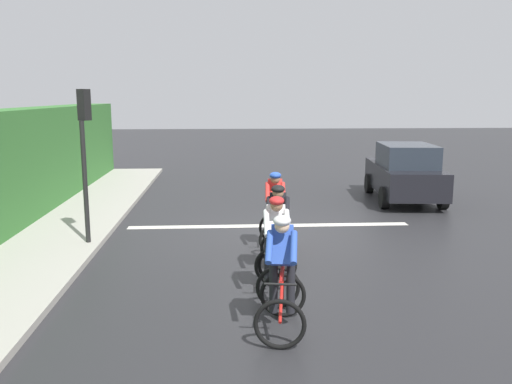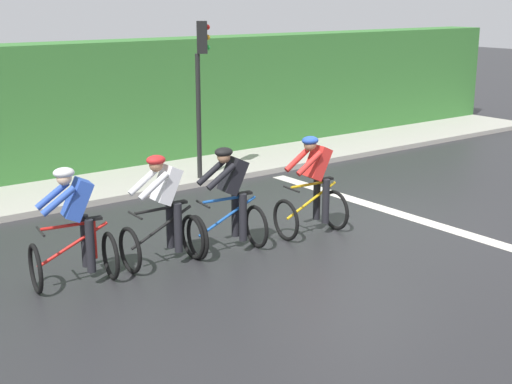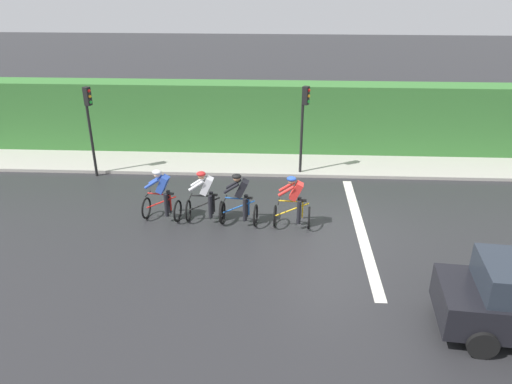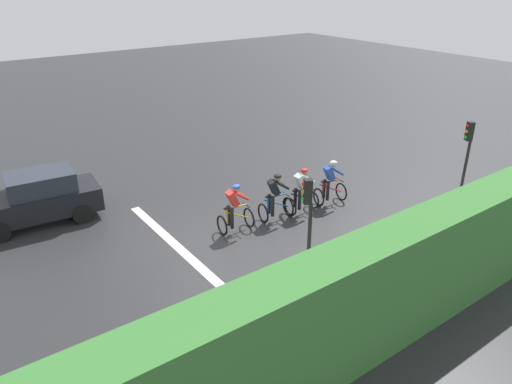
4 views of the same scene
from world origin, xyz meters
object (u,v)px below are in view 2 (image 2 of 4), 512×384
object	(u,v)px
cyclist_fourth	(314,188)
traffic_light_near_crossing	(201,77)
cyclist_lead	(75,229)
cyclist_second	(164,213)
cyclist_mid	(230,203)

from	to	relation	value
cyclist_fourth	traffic_light_near_crossing	distance (m)	4.21
cyclist_lead	cyclist_second	bearing A→B (deg)	-92.13
cyclist_fourth	cyclist_mid	bearing A→B (deg)	86.36
cyclist_mid	cyclist_second	bearing A→B (deg)	82.65
cyclist_mid	traffic_light_near_crossing	xyz separation A→B (m)	(3.84, -1.99, 1.43)
cyclist_lead	cyclist_second	distance (m)	1.34
traffic_light_near_crossing	cyclist_mid	bearing A→B (deg)	152.59
cyclist_mid	cyclist_lead	bearing A→B (deg)	85.55
cyclist_second	traffic_light_near_crossing	size ratio (longest dim) A/B	0.50
cyclist_lead	cyclist_mid	distance (m)	2.41
traffic_light_near_crossing	cyclist_fourth	bearing A→B (deg)	174.34
cyclist_second	cyclist_mid	bearing A→B (deg)	-97.35
cyclist_lead	cyclist_second	size ratio (longest dim) A/B	1.00
cyclist_lead	cyclist_fourth	bearing A→B (deg)	-94.13
cyclist_second	cyclist_fourth	bearing A→B (deg)	-95.13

